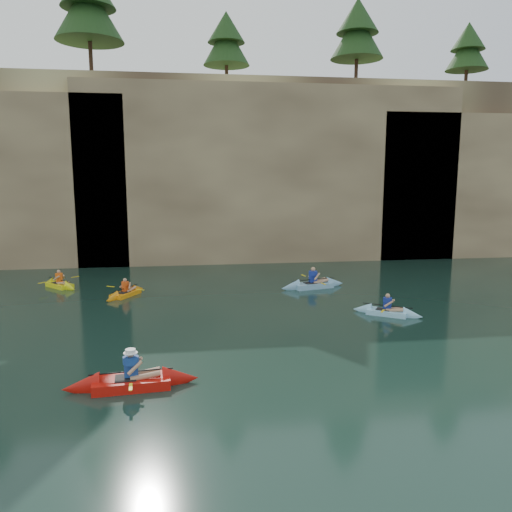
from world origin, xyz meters
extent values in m
plane|color=black|center=(0.00, 0.00, 0.00)|extent=(160.00, 160.00, 0.00)
cube|color=tan|center=(0.00, 30.00, 6.00)|extent=(70.00, 16.00, 12.00)
cube|color=tan|center=(2.00, 22.60, 5.70)|extent=(24.00, 2.40, 11.40)
cube|color=black|center=(-4.00, 21.95, 1.60)|extent=(3.50, 1.00, 3.20)
cube|color=black|center=(10.00, 21.95, 2.25)|extent=(5.00, 1.00, 4.50)
cube|color=red|center=(-5.06, 3.60, 0.16)|extent=(2.79, 1.08, 0.31)
cone|color=red|center=(-3.78, 3.71, 0.16)|extent=(1.03, 0.89, 0.81)
cone|color=red|center=(-6.34, 3.49, 0.16)|extent=(1.03, 0.89, 0.81)
cube|color=black|center=(-5.21, 3.58, 0.28)|extent=(0.59, 0.55, 0.04)
cube|color=navy|center=(-5.06, 3.60, 0.58)|extent=(0.37, 0.26, 0.52)
sphere|color=tan|center=(-5.06, 3.60, 0.95)|extent=(0.22, 0.22, 0.22)
cylinder|color=black|center=(-5.06, 3.60, 0.45)|extent=(2.17, 0.22, 0.04)
cube|color=yellow|center=(-5.14, 4.58, 0.45)|extent=(0.12, 0.43, 0.02)
cube|color=yellow|center=(-4.97, 2.62, 0.45)|extent=(0.12, 0.43, 0.02)
cylinder|color=white|center=(-5.06, 3.60, 0.99)|extent=(0.37, 0.37, 0.10)
cube|color=orange|center=(-6.39, 13.94, 0.12)|extent=(1.65, 2.16, 0.23)
cone|color=orange|center=(-5.89, 14.80, 0.12)|extent=(0.93, 0.97, 0.63)
cone|color=orange|center=(-6.90, 13.08, 0.12)|extent=(0.93, 0.97, 0.63)
cube|color=black|center=(-6.47, 13.81, 0.20)|extent=(0.62, 0.67, 0.04)
cube|color=#E14B12|center=(-6.39, 13.94, 0.45)|extent=(0.31, 0.34, 0.42)
sphere|color=tan|center=(-6.39, 13.94, 0.75)|extent=(0.18, 0.18, 0.18)
cylinder|color=black|center=(-6.39, 13.94, 0.37)|extent=(0.98, 1.63, 0.04)
cube|color=yellow|center=(-7.11, 14.36, 0.37)|extent=(0.40, 0.28, 0.02)
cube|color=yellow|center=(-5.67, 13.51, 0.37)|extent=(0.40, 0.28, 0.02)
cube|color=#98DAFF|center=(4.37, 9.24, 0.12)|extent=(2.16, 1.77, 0.24)
cone|color=#98DAFF|center=(5.21, 8.67, 0.12)|extent=(1.00, 0.97, 0.66)
cone|color=#98DAFF|center=(3.54, 9.80, 0.12)|extent=(1.00, 0.97, 0.66)
cube|color=black|center=(4.25, 9.32, 0.21)|extent=(0.69, 0.65, 0.04)
cube|color=navy|center=(4.37, 9.24, 0.47)|extent=(0.36, 0.33, 0.44)
sphere|color=tan|center=(4.37, 9.24, 0.79)|extent=(0.19, 0.19, 0.19)
cylinder|color=black|center=(4.37, 9.24, 0.38)|extent=(1.65, 1.12, 0.04)
cube|color=yellow|center=(4.86, 9.97, 0.38)|extent=(0.30, 0.39, 0.02)
cube|color=yellow|center=(3.88, 8.50, 0.38)|extent=(0.30, 0.39, 0.02)
cube|color=yellow|center=(-9.86, 16.23, 0.12)|extent=(1.93, 1.98, 0.24)
cone|color=yellow|center=(-9.19, 15.52, 0.12)|extent=(0.98, 0.99, 0.66)
cone|color=yellow|center=(-10.53, 16.94, 0.12)|extent=(0.98, 0.99, 0.66)
cube|color=black|center=(-9.96, 16.34, 0.21)|extent=(0.68, 0.69, 0.04)
cube|color=orange|center=(-9.86, 16.23, 0.47)|extent=(0.35, 0.35, 0.44)
sphere|color=tan|center=(-9.86, 16.23, 0.79)|extent=(0.19, 0.19, 0.19)
cylinder|color=black|center=(-9.86, 16.23, 0.38)|extent=(1.38, 1.45, 0.04)
cube|color=yellow|center=(-9.22, 16.84, 0.38)|extent=(0.36, 0.35, 0.02)
cube|color=yellow|center=(-10.50, 15.62, 0.38)|extent=(0.36, 0.35, 0.02)
cube|color=#7EB1D3|center=(2.63, 14.33, 0.14)|extent=(2.76, 1.39, 0.29)
cone|color=#7EB1D3|center=(3.84, 14.61, 0.14)|extent=(1.08, 0.98, 0.79)
cone|color=#7EB1D3|center=(1.42, 14.05, 0.14)|extent=(1.08, 0.98, 0.79)
cube|color=black|center=(2.48, 14.29, 0.26)|extent=(0.65, 0.60, 0.04)
cube|color=navy|center=(2.63, 14.33, 0.56)|extent=(0.40, 0.31, 0.53)
sphere|color=tan|center=(2.63, 14.33, 0.94)|extent=(0.22, 0.22, 0.22)
cylinder|color=black|center=(2.63, 14.33, 0.43)|extent=(2.28, 0.56, 0.04)
cube|color=yellow|center=(2.39, 15.37, 0.43)|extent=(0.17, 0.43, 0.02)
cube|color=yellow|center=(2.87, 13.29, 0.43)|extent=(0.17, 0.43, 0.02)
camera|label=1|loc=(-3.55, -9.19, 5.59)|focal=35.00mm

